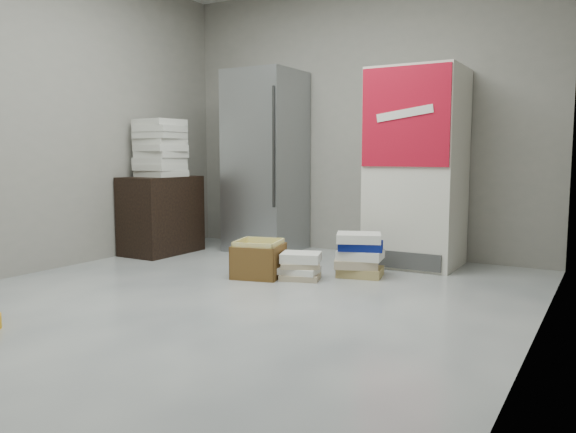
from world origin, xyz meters
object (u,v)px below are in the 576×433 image
(coke_cooler, at_px, (416,168))
(phonebook_stack_main, at_px, (359,255))
(cardboard_box, at_px, (259,262))
(steel_fridge, at_px, (266,162))
(wood_shelf, at_px, (161,215))

(coke_cooler, bearing_deg, phonebook_stack_main, -108.48)
(coke_cooler, xyz_separation_m, cardboard_box, (-0.97, -1.17, -0.78))
(steel_fridge, bearing_deg, phonebook_stack_main, -27.53)
(steel_fridge, height_order, coke_cooler, steel_fridge)
(wood_shelf, xyz_separation_m, phonebook_stack_main, (2.24, -0.00, -0.22))
(wood_shelf, relative_size, phonebook_stack_main, 1.70)
(coke_cooler, distance_m, wood_shelf, 2.63)
(cardboard_box, bearing_deg, steel_fridge, 105.67)
(wood_shelf, bearing_deg, steel_fridge, 41.31)
(phonebook_stack_main, xyz_separation_m, cardboard_box, (-0.73, -0.44, -0.06))
(coke_cooler, height_order, phonebook_stack_main, coke_cooler)
(coke_cooler, bearing_deg, cardboard_box, -129.62)
(phonebook_stack_main, bearing_deg, steel_fridge, 138.80)
(cardboard_box, bearing_deg, wood_shelf, 149.15)
(wood_shelf, xyz_separation_m, cardboard_box, (1.51, -0.45, -0.27))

